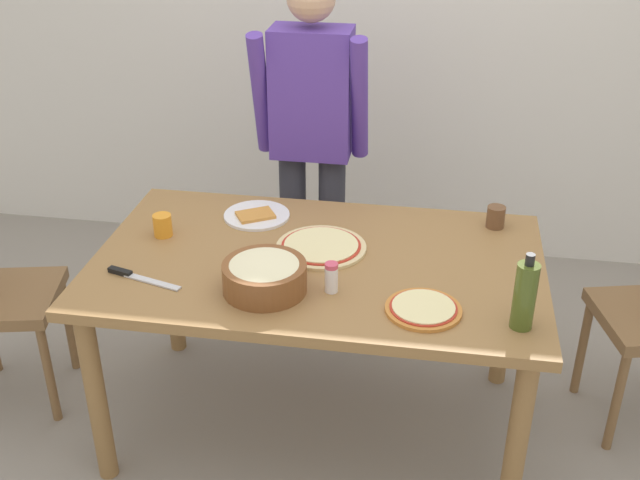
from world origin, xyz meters
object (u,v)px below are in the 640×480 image
pizza_cooked_on_tray (423,309)px  plate_with_slice (257,215)px  popcorn_bowl (264,274)px  cup_orange (163,225)px  salt_shaker (331,277)px  olive_oil_bottle (525,295)px  chef_knife (135,276)px  person_cook (312,135)px  dining_table (318,281)px  cup_small_brown (496,217)px  pizza_raw_on_board (321,247)px

pizza_cooked_on_tray → plate_with_slice: 0.89m
popcorn_bowl → cup_orange: 0.56m
plate_with_slice → salt_shaker: (0.37, -0.49, 0.04)m
pizza_cooked_on_tray → olive_oil_bottle: bearing=-6.9°
popcorn_bowl → chef_knife: popcorn_bowl is taller
olive_oil_bottle → salt_shaker: 0.62m
salt_shaker → person_cook: bearing=103.7°
popcorn_bowl → chef_knife: 0.46m
dining_table → popcorn_bowl: 0.31m
pizza_cooked_on_tray → chef_knife: bearing=177.5°
dining_table → salt_shaker: (0.08, -0.21, 0.14)m
salt_shaker → chef_knife: (-0.67, -0.03, -0.05)m
chef_knife → salt_shaker: bearing=2.3°
pizza_cooked_on_tray → olive_oil_bottle: 0.32m
plate_with_slice → cup_small_brown: size_ratio=3.06×
cup_small_brown → plate_with_slice: bearing=-175.6°
cup_orange → person_cook: bearing=56.3°
cup_orange → olive_oil_bottle: bearing=-16.9°
popcorn_bowl → olive_oil_bottle: size_ratio=1.09×
pizza_raw_on_board → popcorn_bowl: size_ratio=1.18×
plate_with_slice → cup_orange: cup_orange is taller
pizza_raw_on_board → cup_small_brown: (0.63, 0.28, 0.03)m
dining_table → cup_orange: size_ratio=18.82×
popcorn_bowl → pizza_cooked_on_tray: bearing=-4.3°
pizza_raw_on_board → cup_orange: bearing=179.4°
pizza_cooked_on_tray → cup_small_brown: 0.68m
pizza_cooked_on_tray → chef_knife: size_ratio=0.86×
pizza_raw_on_board → pizza_cooked_on_tray: 0.52m
pizza_cooked_on_tray → cup_orange: size_ratio=2.89×
person_cook → chef_knife: bearing=-114.0°
olive_oil_bottle → cup_small_brown: size_ratio=3.01×
dining_table → chef_knife: bearing=-158.6°
person_cook → salt_shaker: (0.23, -0.96, -0.13)m
popcorn_bowl → cup_orange: bearing=145.7°
popcorn_bowl → olive_oil_bottle: bearing=-5.2°
cup_small_brown → chef_knife: cup_small_brown is taller
popcorn_bowl → salt_shaker: bearing=7.9°
popcorn_bowl → dining_table: bearing=59.8°
salt_shaker → chef_knife: bearing=-177.7°
pizza_raw_on_board → cup_small_brown: bearing=24.2°
pizza_raw_on_board → salt_shaker: bearing=-74.2°
pizza_raw_on_board → cup_small_brown: 0.69m
dining_table → popcorn_bowl: size_ratio=5.71×
person_cook → pizza_cooked_on_tray: person_cook is taller
person_cook → popcorn_bowl: (0.02, -0.99, -0.12)m
plate_with_slice → popcorn_bowl: 0.55m
dining_table → pizza_raw_on_board: 0.13m
pizza_cooked_on_tray → plate_with_slice: plate_with_slice is taller
person_cook → pizza_raw_on_board: (0.16, -0.68, -0.17)m
pizza_raw_on_board → pizza_cooked_on_tray: (0.39, -0.35, -0.00)m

